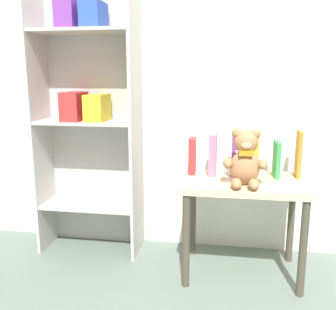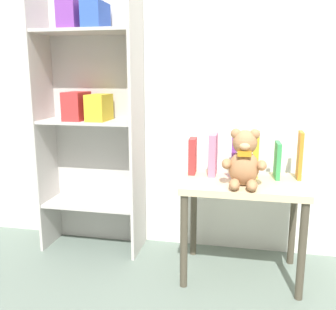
{
  "view_description": "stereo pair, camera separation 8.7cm",
  "coord_description": "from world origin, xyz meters",
  "px_view_note": "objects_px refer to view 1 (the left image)",
  "views": [
    {
      "loc": [
        0.03,
        -0.9,
        1.11
      ],
      "look_at": [
        -0.3,
        1.15,
        0.67
      ],
      "focal_mm": 40.0,
      "sensor_mm": 36.0,
      "label": 1
    },
    {
      "loc": [
        0.12,
        -0.89,
        1.11
      ],
      "look_at": [
        -0.3,
        1.15,
        0.67
      ],
      "focal_mm": 40.0,
      "sensor_mm": 36.0,
      "label": 2
    }
  ],
  "objects_px": {
    "book_standing_yellow": "(255,154)",
    "book_standing_green": "(277,159)",
    "display_table": "(243,195)",
    "book_standing_pink": "(213,154)",
    "book_standing_red": "(192,156)",
    "book_standing_orange": "(298,154)",
    "book_standing_purple": "(234,153)",
    "bookshelf_side": "(89,107)",
    "teddy_bear": "(245,160)"
  },
  "relations": [
    {
      "from": "book_standing_orange",
      "to": "teddy_bear",
      "type": "bearing_deg",
      "value": -142.94
    },
    {
      "from": "book_standing_red",
      "to": "teddy_bear",
      "type": "bearing_deg",
      "value": -36.41
    },
    {
      "from": "display_table",
      "to": "book_standing_purple",
      "type": "relative_size",
      "value": 2.59
    },
    {
      "from": "book_standing_red",
      "to": "display_table",
      "type": "bearing_deg",
      "value": -21.33
    },
    {
      "from": "book_standing_red",
      "to": "book_standing_pink",
      "type": "bearing_deg",
      "value": -6.05
    },
    {
      "from": "book_standing_green",
      "to": "book_standing_orange",
      "type": "xyz_separation_m",
      "value": [
        0.12,
        0.01,
        0.03
      ]
    },
    {
      "from": "bookshelf_side",
      "to": "display_table",
      "type": "relative_size",
      "value": 2.55
    },
    {
      "from": "book_standing_pink",
      "to": "book_standing_red",
      "type": "bearing_deg",
      "value": 176.35
    },
    {
      "from": "bookshelf_side",
      "to": "book_standing_orange",
      "type": "bearing_deg",
      "value": -4.14
    },
    {
      "from": "bookshelf_side",
      "to": "teddy_bear",
      "type": "distance_m",
      "value": 1.02
    },
    {
      "from": "teddy_bear",
      "to": "bookshelf_side",
      "type": "bearing_deg",
      "value": 162.31
    },
    {
      "from": "book_standing_red",
      "to": "book_standing_green",
      "type": "xyz_separation_m",
      "value": [
        0.47,
        -0.0,
        -0.0
      ]
    },
    {
      "from": "book_standing_purple",
      "to": "book_standing_pink",
      "type": "bearing_deg",
      "value": -171.08
    },
    {
      "from": "teddy_bear",
      "to": "book_standing_yellow",
      "type": "bearing_deg",
      "value": 73.19
    },
    {
      "from": "book_standing_purple",
      "to": "book_standing_green",
      "type": "xyz_separation_m",
      "value": [
        0.24,
        -0.01,
        -0.03
      ]
    },
    {
      "from": "book_standing_yellow",
      "to": "book_standing_green",
      "type": "height_order",
      "value": "book_standing_yellow"
    },
    {
      "from": "book_standing_orange",
      "to": "book_standing_pink",
      "type": "bearing_deg",
      "value": -175.76
    },
    {
      "from": "book_standing_yellow",
      "to": "display_table",
      "type": "bearing_deg",
      "value": -116.3
    },
    {
      "from": "book_standing_purple",
      "to": "display_table",
      "type": "bearing_deg",
      "value": -60.36
    },
    {
      "from": "book_standing_red",
      "to": "book_standing_pink",
      "type": "distance_m",
      "value": 0.12
    },
    {
      "from": "book_standing_pink",
      "to": "bookshelf_side",
      "type": "bearing_deg",
      "value": 172.19
    },
    {
      "from": "book_standing_yellow",
      "to": "book_standing_orange",
      "type": "xyz_separation_m",
      "value": [
        0.24,
        0.0,
        0.0
      ]
    },
    {
      "from": "teddy_bear",
      "to": "book_standing_green",
      "type": "xyz_separation_m",
      "value": [
        0.18,
        0.2,
        -0.03
      ]
    },
    {
      "from": "display_table",
      "to": "book_standing_purple",
      "type": "xyz_separation_m",
      "value": [
        -0.06,
        0.11,
        0.21
      ]
    },
    {
      "from": "book_standing_red",
      "to": "book_standing_yellow",
      "type": "relative_size",
      "value": 0.82
    },
    {
      "from": "teddy_bear",
      "to": "book_standing_yellow",
      "type": "relative_size",
      "value": 1.18
    },
    {
      "from": "book_standing_red",
      "to": "book_standing_orange",
      "type": "relative_size",
      "value": 0.79
    },
    {
      "from": "book_standing_pink",
      "to": "display_table",
      "type": "bearing_deg",
      "value": -27.85
    },
    {
      "from": "bookshelf_side",
      "to": "book_standing_orange",
      "type": "xyz_separation_m",
      "value": [
        1.25,
        -0.09,
        -0.24
      ]
    },
    {
      "from": "display_table",
      "to": "book_standing_yellow",
      "type": "distance_m",
      "value": 0.25
    },
    {
      "from": "display_table",
      "to": "book_standing_pink",
      "type": "relative_size",
      "value": 2.76
    },
    {
      "from": "book_standing_red",
      "to": "book_standing_purple",
      "type": "xyz_separation_m",
      "value": [
        0.24,
        0.01,
        0.02
      ]
    },
    {
      "from": "book_standing_orange",
      "to": "book_standing_purple",
      "type": "bearing_deg",
      "value": -177.41
    },
    {
      "from": "display_table",
      "to": "book_standing_pink",
      "type": "xyz_separation_m",
      "value": [
        -0.18,
        0.1,
        0.2
      ]
    },
    {
      "from": "bookshelf_side",
      "to": "book_standing_yellow",
      "type": "relative_size",
      "value": 6.62
    },
    {
      "from": "bookshelf_side",
      "to": "display_table",
      "type": "distance_m",
      "value": 1.07
    },
    {
      "from": "book_standing_green",
      "to": "display_table",
      "type": "bearing_deg",
      "value": -152.26
    },
    {
      "from": "book_standing_green",
      "to": "book_standing_red",
      "type": "bearing_deg",
      "value": 177.81
    },
    {
      "from": "bookshelf_side",
      "to": "teddy_bear",
      "type": "height_order",
      "value": "bookshelf_side"
    },
    {
      "from": "book_standing_purple",
      "to": "bookshelf_side",
      "type": "bearing_deg",
      "value": 175.38
    },
    {
      "from": "display_table",
      "to": "book_standing_red",
      "type": "relative_size",
      "value": 3.16
    },
    {
      "from": "bookshelf_side",
      "to": "book_standing_yellow",
      "type": "bearing_deg",
      "value": -5.36
    },
    {
      "from": "bookshelf_side",
      "to": "book_standing_purple",
      "type": "xyz_separation_m",
      "value": [
        0.89,
        -0.1,
        -0.24
      ]
    },
    {
      "from": "teddy_bear",
      "to": "book_standing_red",
      "type": "bearing_deg",
      "value": 145.64
    },
    {
      "from": "book_standing_pink",
      "to": "book_standing_purple",
      "type": "xyz_separation_m",
      "value": [
        0.12,
        0.02,
        0.01
      ]
    },
    {
      "from": "book_standing_red",
      "to": "book_standing_purple",
      "type": "bearing_deg",
      "value": -0.33
    },
    {
      "from": "display_table",
      "to": "teddy_bear",
      "type": "bearing_deg",
      "value": -92.14
    },
    {
      "from": "book_standing_yellow",
      "to": "book_standing_green",
      "type": "bearing_deg",
      "value": -3.39
    },
    {
      "from": "bookshelf_side",
      "to": "book_standing_pink",
      "type": "relative_size",
      "value": 7.04
    },
    {
      "from": "display_table",
      "to": "book_standing_pink",
      "type": "bearing_deg",
      "value": 151.8
    }
  ]
}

